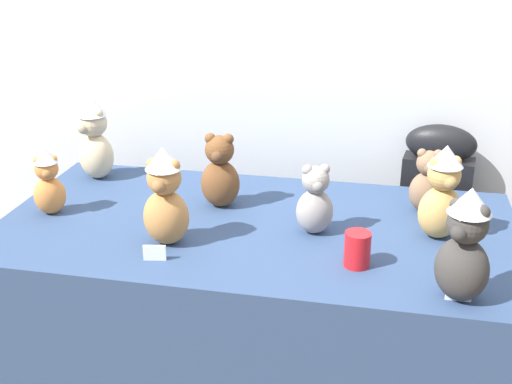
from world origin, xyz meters
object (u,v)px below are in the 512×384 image
object	(u,v)px
teddy_bear_sand	(95,139)
teddy_bear_charcoal	(464,246)
teddy_bear_chestnut	(220,173)
party_cup_red	(357,249)
teddy_bear_honey	(442,193)
instrument_case	(430,236)
teddy_bear_ash	(315,202)
teddy_bear_caramel	(165,198)
display_table	(256,318)
teddy_bear_mocha	(427,183)
teddy_bear_ginger	(48,182)

from	to	relation	value
teddy_bear_sand	teddy_bear_charcoal	distance (m)	1.52
teddy_bear_chestnut	party_cup_red	distance (m)	0.63
teddy_bear_honey	party_cup_red	xyz separation A→B (m)	(-0.25, -0.25, -0.10)
instrument_case	teddy_bear_honey	world-z (taller)	teddy_bear_honey
teddy_bear_ash	teddy_bear_caramel	xyz separation A→B (m)	(-0.46, -0.17, 0.05)
instrument_case	teddy_bear_charcoal	bearing A→B (deg)	-81.84
display_table	instrument_case	xyz separation A→B (m)	(0.64, 0.59, 0.12)
teddy_bear_mocha	teddy_bear_ash	world-z (taller)	teddy_bear_ash
teddy_bear_charcoal	teddy_bear_caramel	distance (m)	0.91
teddy_bear_honey	teddy_bear_mocha	size ratio (longest dim) A/B	1.35
teddy_bear_ash	teddy_bear_chestnut	bearing A→B (deg)	139.57
teddy_bear_charcoal	party_cup_red	distance (m)	0.33
teddy_bear_charcoal	teddy_bear_chestnut	size ratio (longest dim) A/B	1.19
teddy_bear_sand	display_table	bearing A→B (deg)	2.25
teddy_bear_chestnut	party_cup_red	size ratio (longest dim) A/B	2.53
teddy_bear_honey	teddy_bear_sand	bearing A→B (deg)	146.11
display_table	teddy_bear_mocha	bearing A→B (deg)	21.93
teddy_bear_chestnut	teddy_bear_honey	bearing A→B (deg)	-12.28
display_table	teddy_bear_charcoal	bearing A→B (deg)	-29.05
display_table	teddy_bear_chestnut	xyz separation A→B (m)	(-0.16, 0.13, 0.51)
teddy_bear_caramel	teddy_bear_sand	bearing A→B (deg)	132.94
teddy_bear_mocha	teddy_bear_caramel	xyz separation A→B (m)	(-0.83, -0.43, 0.05)
display_table	teddy_bear_ash	world-z (taller)	teddy_bear_ash
teddy_bear_ash	teddy_bear_ginger	size ratio (longest dim) A/B	0.99
teddy_bear_sand	teddy_bear_ash	xyz separation A→B (m)	(0.93, -0.33, -0.05)
teddy_bear_ginger	teddy_bear_chestnut	world-z (taller)	teddy_bear_chestnut
display_table	instrument_case	distance (m)	0.88
teddy_bear_honey	teddy_bear_charcoal	world-z (taller)	teddy_bear_charcoal
display_table	teddy_bear_mocha	size ratio (longest dim) A/B	7.54
teddy_bear_mocha	teddy_bear_caramel	world-z (taller)	teddy_bear_caramel
instrument_case	teddy_bear_chestnut	xyz separation A→B (m)	(-0.80, -0.46, 0.40)
instrument_case	teddy_bear_sand	size ratio (longest dim) A/B	2.97
teddy_bear_sand	teddy_bear_ash	world-z (taller)	teddy_bear_sand
teddy_bear_honey	teddy_bear_mocha	bearing A→B (deg)	77.82
instrument_case	teddy_bear_mocha	distance (m)	0.52
instrument_case	teddy_bear_caramel	distance (m)	1.26
teddy_bear_sand	teddy_bear_charcoal	bearing A→B (deg)	-0.74
teddy_bear_mocha	teddy_bear_ginger	distance (m)	1.34
teddy_bear_sand	teddy_bear_ash	distance (m)	0.99
teddy_bear_ash	teddy_bear_chestnut	world-z (taller)	teddy_bear_chestnut
teddy_bear_honey	teddy_bear_mocha	world-z (taller)	teddy_bear_honey
instrument_case	teddy_bear_ash	world-z (taller)	teddy_bear_ash
display_table	teddy_bear_charcoal	distance (m)	0.92
teddy_bear_mocha	teddy_bear_charcoal	size ratio (longest dim) A/B	0.71
teddy_bear_caramel	teddy_bear_chestnut	world-z (taller)	teddy_bear_caramel
instrument_case	party_cup_red	size ratio (longest dim) A/B	9.03
teddy_bear_sand	teddy_bear_ash	bearing A→B (deg)	5.58
instrument_case	party_cup_red	world-z (taller)	instrument_case
teddy_bear_ginger	party_cup_red	distance (m)	1.11
display_table	teddy_bear_chestnut	world-z (taller)	teddy_bear_chestnut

